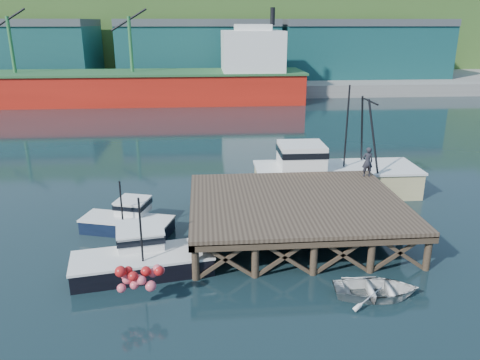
{
  "coord_description": "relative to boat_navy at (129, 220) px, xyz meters",
  "views": [
    {
      "loc": [
        0.32,
        -24.52,
        11.7
      ],
      "look_at": [
        2.46,
        2.0,
        2.7
      ],
      "focal_mm": 35.0,
      "sensor_mm": 36.0,
      "label": 1
    }
  ],
  "objects": [
    {
      "name": "warehouse_right",
      "position": [
        34.18,
        63.77,
        5.83
      ],
      "size": [
        30.0,
        16.0,
        9.0
      ],
      "primitive_type": "cube",
      "color": "#174B4C",
      "rests_on": "far_quay"
    },
    {
      "name": "boat_navy",
      "position": [
        0.0,
        0.0,
        0.0
      ],
      "size": [
        5.63,
        3.68,
        3.32
      ],
      "rotation": [
        0.0,
        0.0,
        -0.28
      ],
      "color": "black",
      "rests_on": "ground"
    },
    {
      "name": "cargo_ship",
      "position": [
        -4.29,
        46.77,
        2.64
      ],
      "size": [
        55.5,
        10.0,
        13.75
      ],
      "color": "red",
      "rests_on": "ground"
    },
    {
      "name": "boat_black",
      "position": [
        1.35,
        -4.83,
        0.1
      ],
      "size": [
        7.11,
        5.9,
        4.19
      ],
      "rotation": [
        0.0,
        0.0,
        0.17
      ],
      "color": "black",
      "rests_on": "ground"
    },
    {
      "name": "far_quay",
      "position": [
        4.18,
        68.77,
        0.33
      ],
      "size": [
        160.0,
        40.0,
        2.0
      ],
      "primitive_type": "cube",
      "color": "gray",
      "rests_on": "ground"
    },
    {
      "name": "warehouse_mid",
      "position": [
        4.18,
        63.77,
        5.83
      ],
      "size": [
        28.0,
        16.0,
        9.0
      ],
      "primitive_type": "cube",
      "color": "#174B4C",
      "rests_on": "far_quay"
    },
    {
      "name": "warehouse_left",
      "position": [
        -30.82,
        63.77,
        5.83
      ],
      "size": [
        32.0,
        16.0,
        9.0
      ],
      "primitive_type": "cube",
      "color": "#174B4C",
      "rests_on": "far_quay"
    },
    {
      "name": "trawler",
      "position": [
        13.62,
        5.27,
        0.92
      ],
      "size": [
        11.54,
        4.21,
        7.7
      ],
      "rotation": [
        0.0,
        0.0,
        -0.01
      ],
      "color": "#D1C587",
      "rests_on": "ground"
    },
    {
      "name": "dockworker",
      "position": [
        15.08,
        2.56,
        2.44
      ],
      "size": [
        0.72,
        0.48,
        1.96
      ],
      "primitive_type": "imported",
      "rotation": [
        0.0,
        0.0,
        3.12
      ],
      "color": "#212129",
      "rests_on": "wharf"
    },
    {
      "name": "dinghy",
      "position": [
        12.04,
        -8.1,
        -0.28
      ],
      "size": [
        4.02,
        3.05,
        0.78
      ],
      "primitive_type": "imported",
      "rotation": [
        0.0,
        0.0,
        1.48
      ],
      "color": "silver",
      "rests_on": "ground"
    },
    {
      "name": "wharf",
      "position": [
        9.68,
        -1.42,
        1.27
      ],
      "size": [
        12.0,
        10.0,
        2.62
      ],
      "color": "brown",
      "rests_on": "ground"
    },
    {
      "name": "ground",
      "position": [
        4.18,
        -1.23,
        -0.67
      ],
      "size": [
        300.0,
        300.0,
        0.0
      ],
      "primitive_type": "plane",
      "color": "black",
      "rests_on": "ground"
    },
    {
      "name": "hillside",
      "position": [
        4.18,
        98.77,
        10.33
      ],
      "size": [
        220.0,
        50.0,
        22.0
      ],
      "primitive_type": "cube",
      "color": "#2D511E",
      "rests_on": "ground"
    }
  ]
}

